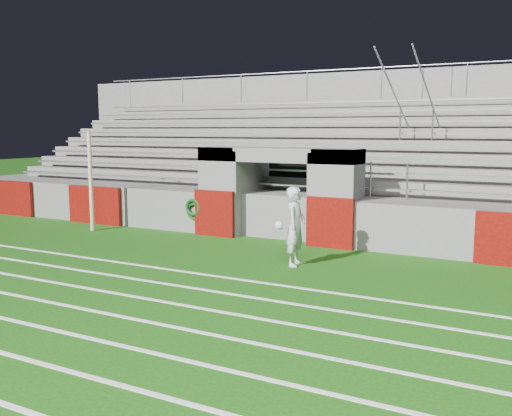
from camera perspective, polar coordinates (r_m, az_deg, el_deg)
The scene contains 6 objects.
ground at distance 13.48m, azimuth -4.39°, elevation -5.50°, with size 90.00×90.00×0.00m, color #14480C.
field_post at distance 18.23m, azimuth -16.20°, elevation 2.54°, with size 0.12×0.12×3.04m, color beige.
field_markings at distance 9.82m, azimuth -20.63°, elevation -11.09°, with size 28.00×8.09×0.01m.
stadium_structure at distance 20.35m, azimuth 7.77°, elevation 3.22°, with size 26.00×8.48×5.42m.
goalkeeper_with_ball at distance 13.07m, azimuth 3.97°, elevation -1.85°, with size 0.64×0.71×1.82m.
hose_coil at distance 17.12m, azimuth -6.27°, elevation -0.12°, with size 0.53×0.15×0.65m.
Camera 1 is at (7.10, -11.03, 3.11)m, focal length 40.00 mm.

